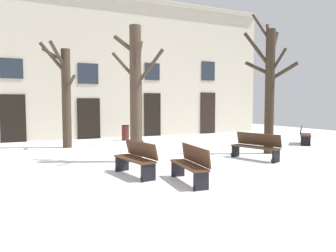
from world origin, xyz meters
The scene contains 11 objects.
ground_plane centered at (0.00, 0.00, 0.00)m, with size 31.19×31.19×0.00m, color white.
building_facade centered at (0.00, 8.33, 4.19)m, with size 19.50×0.60×8.29m.
tree_left_of_center centered at (3.53, -0.30, 2.76)m, with size 1.94×1.62×5.45m.
tree_foreground centered at (-3.55, 4.85, 2.42)m, with size 1.40×1.21×4.67m.
tree_center centered at (-1.89, 0.19, 2.42)m, with size 1.42×1.76×4.59m.
streetlamp centered at (-0.17, 4.31, 2.12)m, with size 0.30×0.30×3.45m.
litter_bin centered at (-0.23, 6.57, 0.42)m, with size 0.42×0.42×0.82m.
bench_far_corner centered at (-1.66, -3.24, 0.47)m, with size 0.62×1.70×0.93m.
bench_back_to_back_right centered at (2.10, -1.24, 0.48)m, with size 0.98×1.86×0.94m.
bench_near_center_tree centered at (7.16, 1.19, 0.46)m, with size 1.45×1.39×0.89m.
bench_facing_shops centered at (-2.62, -1.88, 0.48)m, with size 0.75×1.72×0.94m.
Camera 1 is at (-5.61, -10.28, 1.98)m, focal length 34.80 mm.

